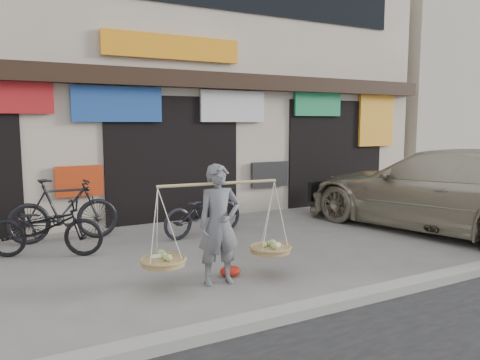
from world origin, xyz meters
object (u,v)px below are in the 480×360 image
bike_0 (45,227)px  bike_1 (63,210)px  street_vendor (219,229)px  suv (441,190)px  bike_2 (203,211)px

bike_0 → bike_1: 0.96m
street_vendor → bike_0: street_vendor is taller
street_vendor → bike_1: bearing=119.5°
suv → street_vendor: bearing=-4.3°
street_vendor → bike_2: bearing=75.9°
bike_1 → bike_2: size_ratio=1.09×
bike_0 → bike_2: size_ratio=1.04×
bike_0 → bike_1: (0.40, 0.87, 0.10)m
bike_1 → bike_0: bearing=159.5°
bike_1 → suv: size_ratio=0.32×
bike_1 → bike_2: 2.53m
bike_2 → suv: size_ratio=0.29×
street_vendor → suv: bearing=13.2°
street_vendor → suv: (5.22, 0.70, 0.08)m
bike_2 → suv: (4.30, -1.88, 0.36)m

